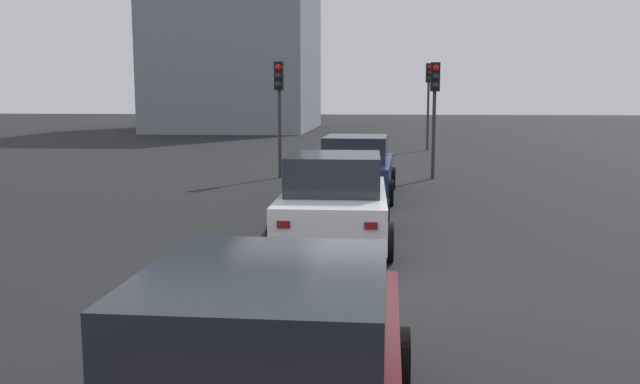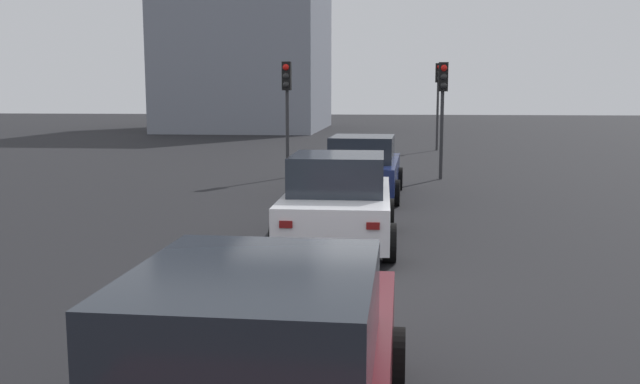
# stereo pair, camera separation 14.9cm
# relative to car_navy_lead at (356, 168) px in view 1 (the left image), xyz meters

# --- Properties ---
(ground_plane) EXTENTS (160.00, 160.00, 0.20)m
(ground_plane) POSITION_rel_car_navy_lead_xyz_m (-8.46, 0.09, -0.87)
(ground_plane) COLOR black
(car_navy_lead) EXTENTS (4.64, 2.15, 1.62)m
(car_navy_lead) POSITION_rel_car_navy_lead_xyz_m (0.00, 0.00, 0.00)
(car_navy_lead) COLOR #141E4C
(car_navy_lead) RESTS_ON ground_plane
(car_white_second) EXTENTS (4.28, 2.09, 1.65)m
(car_white_second) POSITION_rel_car_navy_lead_xyz_m (-5.80, 0.19, 0.01)
(car_white_second) COLOR silver
(car_white_second) RESTS_ON ground_plane
(car_maroon_third) EXTENTS (4.50, 2.07, 1.57)m
(car_maroon_third) POSITION_rel_car_navy_lead_xyz_m (-13.48, 0.12, -0.02)
(car_maroon_third) COLOR #510F16
(car_maroon_third) RESTS_ON ground_plane
(traffic_light_near_left) EXTENTS (0.32, 0.29, 3.67)m
(traffic_light_near_left) POSITION_rel_car_navy_lead_xyz_m (3.98, -2.31, 1.88)
(traffic_light_near_left) COLOR #2D2D30
(traffic_light_near_left) RESTS_ON ground_plane
(traffic_light_near_right) EXTENTS (0.33, 0.30, 4.13)m
(traffic_light_near_right) POSITION_rel_car_navy_lead_xyz_m (15.28, -2.89, 2.19)
(traffic_light_near_right) COLOR #2D2D30
(traffic_light_near_right) RESTS_ON ground_plane
(traffic_light_far_left) EXTENTS (0.32, 0.29, 3.71)m
(traffic_light_far_left) POSITION_rel_car_navy_lead_xyz_m (3.83, 2.61, 1.90)
(traffic_light_far_left) COLOR #2D2D30
(traffic_light_far_left) RESTS_ON ground_plane
(building_facade_left) EXTENTS (14.92, 11.06, 13.10)m
(building_facade_left) POSITION_rel_car_navy_lead_xyz_m (33.97, 10.09, 5.78)
(building_facade_left) COLOR gray
(building_facade_left) RESTS_ON ground_plane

